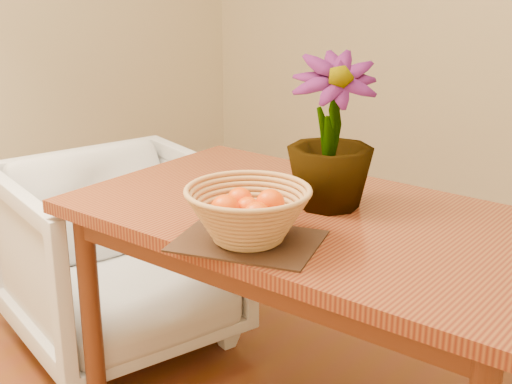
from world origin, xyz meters
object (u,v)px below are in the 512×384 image
Objects in this scene: wicker_basket at (248,216)px; table at (315,242)px; potted_plant at (331,132)px; armchair at (119,246)px.

table is at bearing 85.90° from wicker_basket.
potted_plant is 0.55× the size of armchair.
wicker_basket reaches higher than armchair.
table is at bearing -124.59° from potted_plant.
wicker_basket is 1.05m from armchair.
potted_plant is at bearing 94.16° from table.
armchair is (-0.91, 0.06, -0.27)m from table.
potted_plant reaches higher than wicker_basket.
wicker_basket is at bearing -131.13° from potted_plant.
armchair is (-0.89, 0.34, -0.43)m from wicker_basket.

